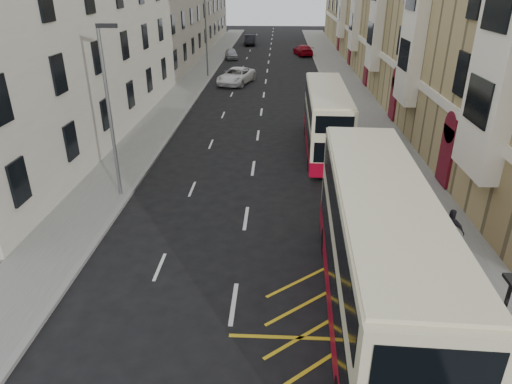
# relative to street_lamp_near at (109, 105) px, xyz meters

# --- Properties ---
(pavement_right) EXTENTS (4.00, 120.00, 0.15)m
(pavement_right) POSITION_rel_street_lamp_near_xyz_m (14.35, 18.00, -4.56)
(pavement_right) COLOR slate
(pavement_right) RESTS_ON ground
(pavement_left) EXTENTS (3.00, 120.00, 0.15)m
(pavement_left) POSITION_rel_street_lamp_near_xyz_m (-1.15, 18.00, -4.56)
(pavement_left) COLOR slate
(pavement_left) RESTS_ON ground
(kerb_right) EXTENTS (0.25, 120.00, 0.15)m
(kerb_right) POSITION_rel_street_lamp_near_xyz_m (12.35, 18.00, -4.56)
(kerb_right) COLOR gray
(kerb_right) RESTS_ON ground
(kerb_left) EXTENTS (0.25, 120.00, 0.15)m
(kerb_left) POSITION_rel_street_lamp_near_xyz_m (0.35, 18.00, -4.56)
(kerb_left) COLOR gray
(kerb_left) RESTS_ON ground
(road_markings) EXTENTS (10.00, 110.00, 0.01)m
(road_markings) POSITION_rel_street_lamp_near_xyz_m (6.35, 33.00, -4.63)
(road_markings) COLOR silver
(road_markings) RESTS_ON ground
(terrace_right) EXTENTS (10.75, 79.00, 15.25)m
(terrace_right) POSITION_rel_street_lamp_near_xyz_m (21.23, 33.38, 2.88)
(terrace_right) COLOR tan
(terrace_right) RESTS_ON ground
(terrace_left) EXTENTS (9.18, 79.00, 13.25)m
(terrace_left) POSITION_rel_street_lamp_near_xyz_m (-7.08, 33.50, 1.88)
(terrace_left) COLOR beige
(terrace_left) RESTS_ON ground
(guard_railing) EXTENTS (0.06, 6.56, 1.01)m
(guard_railing) POSITION_rel_street_lamp_near_xyz_m (12.60, -6.25, -3.78)
(guard_railing) COLOR red
(guard_railing) RESTS_ON pavement_right
(street_lamp_near) EXTENTS (0.93, 0.18, 8.00)m
(street_lamp_near) POSITION_rel_street_lamp_near_xyz_m (0.00, 0.00, 0.00)
(street_lamp_near) COLOR slate
(street_lamp_near) RESTS_ON pavement_left
(street_lamp_far) EXTENTS (0.93, 0.18, 8.00)m
(street_lamp_far) POSITION_rel_street_lamp_near_xyz_m (0.00, 30.00, 0.00)
(street_lamp_far) COLOR slate
(street_lamp_far) RESTS_ON pavement_left
(double_decker_front) EXTENTS (3.06, 11.67, 4.62)m
(double_decker_front) POSITION_rel_street_lamp_near_xyz_m (10.74, -8.43, -2.28)
(double_decker_front) COLOR beige
(double_decker_front) RESTS_ON ground
(double_decker_rear) EXTENTS (2.48, 10.03, 3.98)m
(double_decker_rear) POSITION_rel_street_lamp_near_xyz_m (10.65, 7.05, -2.61)
(double_decker_rear) COLOR beige
(double_decker_rear) RESTS_ON ground
(pedestrian_far) EXTENTS (1.12, 0.93, 1.79)m
(pedestrian_far) POSITION_rel_street_lamp_near_xyz_m (14.45, -4.53, -3.59)
(pedestrian_far) COLOR black
(pedestrian_far) RESTS_ON pavement_right
(white_van) EXTENTS (4.05, 6.14, 1.57)m
(white_van) POSITION_rel_street_lamp_near_xyz_m (3.37, 26.71, -3.85)
(white_van) COLOR white
(white_van) RESTS_ON ground
(car_silver) EXTENTS (2.18, 4.06, 1.31)m
(car_silver) POSITION_rel_street_lamp_near_xyz_m (1.33, 42.30, -3.98)
(car_silver) COLOR #989A9F
(car_silver) RESTS_ON ground
(car_dark) EXTENTS (1.71, 4.71, 1.54)m
(car_dark) POSITION_rel_street_lamp_near_xyz_m (2.96, 56.20, -3.86)
(car_dark) COLOR black
(car_dark) RESTS_ON ground
(car_red) EXTENTS (2.90, 5.24, 1.44)m
(car_red) POSITION_rel_street_lamp_near_xyz_m (11.02, 45.86, -3.92)
(car_red) COLOR #970311
(car_red) RESTS_ON ground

